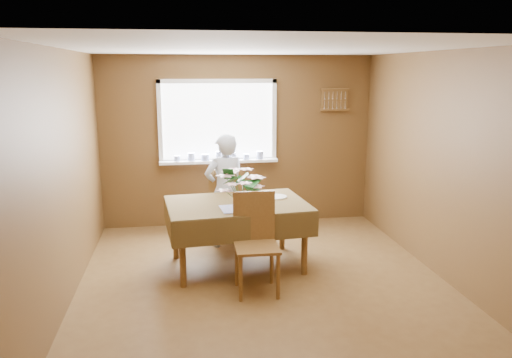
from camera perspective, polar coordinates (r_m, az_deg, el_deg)
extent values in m
plane|color=brown|center=(5.60, 0.89, -11.78)|extent=(4.50, 4.50, 0.00)
plane|color=white|center=(5.11, 0.98, 14.73)|extent=(4.50, 4.50, 0.00)
plane|color=brown|center=(7.41, -2.04, 4.32)|extent=(4.00, 0.00, 4.00)
plane|color=brown|center=(3.10, 8.10, -7.45)|extent=(4.00, 0.00, 4.00)
plane|color=brown|center=(5.26, -21.07, 0.13)|extent=(0.00, 4.50, 4.50)
plane|color=brown|center=(5.89, 20.50, 1.41)|extent=(0.00, 4.50, 4.50)
cube|color=white|center=(7.33, -4.39, 6.56)|extent=(1.60, 0.01, 1.10)
cube|color=white|center=(7.27, -4.45, 11.10)|extent=(1.72, 0.06, 0.06)
cube|color=white|center=(7.39, -4.30, 2.08)|extent=(1.72, 0.06, 0.06)
cube|color=white|center=(7.29, -10.93, 6.35)|extent=(0.06, 0.06, 1.22)
cube|color=white|center=(7.42, 2.07, 6.67)|extent=(0.06, 0.06, 1.22)
cube|color=white|center=(7.32, -4.26, 2.05)|extent=(1.72, 0.20, 0.04)
cylinder|color=white|center=(7.27, -9.00, 2.34)|extent=(0.09, 0.09, 0.08)
cylinder|color=white|center=(7.27, -7.42, 2.53)|extent=(0.11, 0.11, 0.12)
cylinder|color=white|center=(7.28, -5.83, 2.49)|extent=(0.12, 0.12, 0.09)
cylinder|color=white|center=(7.29, -4.26, 2.68)|extent=(0.10, 0.10, 0.13)
cylinder|color=white|center=(7.31, -2.68, 2.63)|extent=(0.11, 0.11, 0.10)
cylinder|color=white|center=(7.33, -1.12, 2.58)|extent=(0.09, 0.09, 0.08)
cylinder|color=white|center=(7.36, 0.44, 2.76)|extent=(0.11, 0.11, 0.12)
cube|color=brown|center=(7.63, 8.96, 8.94)|extent=(0.40, 0.03, 0.30)
cube|color=brown|center=(7.61, 9.03, 10.06)|extent=(0.44, 0.04, 0.03)
cube|color=brown|center=(7.63, 8.96, 7.81)|extent=(0.44, 0.04, 0.03)
cylinder|color=brown|center=(5.42, -8.39, -8.57)|extent=(0.07, 0.07, 0.73)
cylinder|color=brown|center=(5.71, 5.57, -7.41)|extent=(0.07, 0.07, 0.73)
cylinder|color=brown|center=(6.23, -9.22, -5.78)|extent=(0.07, 0.07, 0.73)
cylinder|color=brown|center=(6.48, 3.01, -4.92)|extent=(0.07, 0.07, 0.73)
cube|color=brown|center=(5.81, -2.19, -3.03)|extent=(1.62, 1.16, 0.04)
cube|color=#403117|center=(5.80, -2.20, -2.79)|extent=(1.69, 1.23, 0.01)
cube|color=#403117|center=(5.33, -0.96, -5.82)|extent=(1.59, 0.16, 0.29)
cube|color=#403117|center=(6.35, -3.21, -2.83)|extent=(1.59, 0.16, 0.29)
cube|color=#403117|center=(5.74, -10.04, -4.69)|extent=(0.11, 1.08, 0.29)
cube|color=#403117|center=(6.05, 5.26, -3.65)|extent=(0.11, 1.08, 0.29)
cube|color=#4C7DD7|center=(5.55, -1.65, -3.36)|extent=(0.49, 0.38, 0.01)
cylinder|color=brown|center=(7.06, -1.96, -4.53)|extent=(0.04, 0.04, 0.47)
cylinder|color=brown|center=(7.06, -5.02, -4.58)|extent=(0.04, 0.04, 0.47)
cylinder|color=brown|center=(6.70, -1.85, -5.47)|extent=(0.04, 0.04, 0.47)
cylinder|color=brown|center=(6.70, -5.08, -5.52)|extent=(0.04, 0.04, 0.47)
cube|color=brown|center=(6.81, -3.50, -3.00)|extent=(0.48, 0.48, 0.03)
cube|color=brown|center=(6.54, -3.52, -1.14)|extent=(0.44, 0.07, 0.52)
cylinder|color=brown|center=(5.10, -1.77, -11.35)|extent=(0.04, 0.04, 0.48)
cylinder|color=brown|center=(5.15, 2.55, -11.10)|extent=(0.04, 0.04, 0.48)
cylinder|color=brown|center=(5.45, -2.23, -9.74)|extent=(0.04, 0.04, 0.48)
cylinder|color=brown|center=(5.50, 1.80, -9.52)|extent=(0.04, 0.04, 0.48)
cube|color=brown|center=(5.20, 0.09, -7.82)|extent=(0.45, 0.45, 0.03)
cube|color=brown|center=(5.31, -0.24, -4.21)|extent=(0.45, 0.03, 0.53)
imported|color=white|center=(6.51, -3.55, -1.35)|extent=(0.61, 0.47, 1.49)
cylinder|color=white|center=(5.53, -1.76, -2.81)|extent=(0.10, 0.10, 0.13)
cylinder|color=#33662D|center=(5.50, -1.77, -1.81)|extent=(0.06, 0.06, 0.09)
cylinder|color=white|center=(6.04, 2.36, -2.04)|extent=(0.29, 0.29, 0.01)
cube|color=silver|center=(5.66, -0.04, -2.99)|extent=(0.11, 0.22, 0.00)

